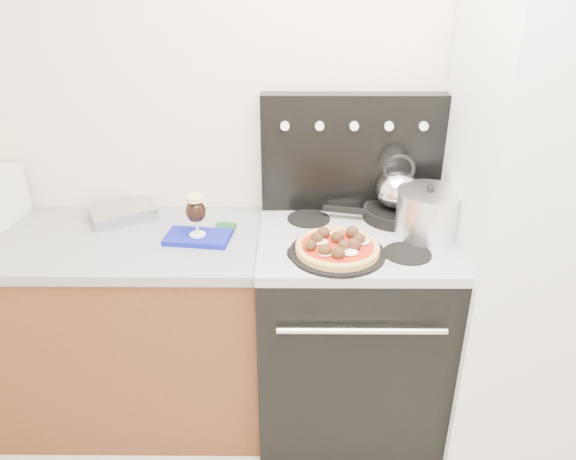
{
  "coord_description": "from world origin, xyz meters",
  "views": [
    {
      "loc": [
        -0.17,
        -0.81,
        1.93
      ],
      "look_at": [
        -0.19,
        1.05,
        1.01
      ],
      "focal_mm": 35.0,
      "sensor_mm": 36.0,
      "label": 1
    }
  ],
  "objects_px": {
    "base_cabinet": "(98,331)",
    "beer_glass": "(196,215)",
    "pizza_pan": "(337,253)",
    "skillet": "(395,213)",
    "pizza": "(338,246)",
    "stock_pot": "(428,214)",
    "fridge": "(535,232)",
    "stove_body": "(349,334)",
    "oven_mitt": "(198,237)",
    "tea_kettle": "(398,186)"
  },
  "relations": [
    {
      "from": "fridge",
      "to": "pizza",
      "type": "distance_m",
      "value": 0.79
    },
    {
      "from": "pizza",
      "to": "oven_mitt",
      "type": "bearing_deg",
      "value": 164.66
    },
    {
      "from": "fridge",
      "to": "beer_glass",
      "type": "bearing_deg",
      "value": 179.0
    },
    {
      "from": "stock_pot",
      "to": "oven_mitt",
      "type": "bearing_deg",
      "value": -179.33
    },
    {
      "from": "stock_pot",
      "to": "stove_body",
      "type": "bearing_deg",
      "value": -178.22
    },
    {
      "from": "pizza",
      "to": "stock_pot",
      "type": "xyz_separation_m",
      "value": [
        0.36,
        0.16,
        0.06
      ]
    },
    {
      "from": "base_cabinet",
      "to": "fridge",
      "type": "xyz_separation_m",
      "value": [
        1.8,
        -0.05,
        0.52
      ]
    },
    {
      "from": "fridge",
      "to": "stock_pot",
      "type": "distance_m",
      "value": 0.42
    },
    {
      "from": "pizza_pan",
      "to": "tea_kettle",
      "type": "relative_size",
      "value": 1.82
    },
    {
      "from": "fridge",
      "to": "skillet",
      "type": "height_order",
      "value": "fridge"
    },
    {
      "from": "stove_body",
      "to": "oven_mitt",
      "type": "distance_m",
      "value": 0.78
    },
    {
      "from": "tea_kettle",
      "to": "base_cabinet",
      "type": "bearing_deg",
      "value": 168.75
    },
    {
      "from": "oven_mitt",
      "to": "skillet",
      "type": "distance_m",
      "value": 0.83
    },
    {
      "from": "stove_body",
      "to": "beer_glass",
      "type": "bearing_deg",
      "value": -179.83
    },
    {
      "from": "base_cabinet",
      "to": "stove_body",
      "type": "height_order",
      "value": "stove_body"
    },
    {
      "from": "pizza",
      "to": "tea_kettle",
      "type": "distance_m",
      "value": 0.42
    },
    {
      "from": "pizza",
      "to": "stock_pot",
      "type": "height_order",
      "value": "stock_pot"
    },
    {
      "from": "pizza_pan",
      "to": "pizza",
      "type": "xyz_separation_m",
      "value": [
        0.0,
        0.0,
        0.03
      ]
    },
    {
      "from": "oven_mitt",
      "to": "stock_pot",
      "type": "bearing_deg",
      "value": 0.67
    },
    {
      "from": "base_cabinet",
      "to": "tea_kettle",
      "type": "height_order",
      "value": "tea_kettle"
    },
    {
      "from": "skillet",
      "to": "tea_kettle",
      "type": "height_order",
      "value": "tea_kettle"
    },
    {
      "from": "stove_body",
      "to": "stock_pot",
      "type": "distance_m",
      "value": 0.64
    },
    {
      "from": "base_cabinet",
      "to": "pizza_pan",
      "type": "distance_m",
      "value": 1.15
    },
    {
      "from": "stove_body",
      "to": "stock_pot",
      "type": "bearing_deg",
      "value": 1.78
    },
    {
      "from": "base_cabinet",
      "to": "tea_kettle",
      "type": "distance_m",
      "value": 1.44
    },
    {
      "from": "base_cabinet",
      "to": "pizza",
      "type": "distance_m",
      "value": 1.16
    },
    {
      "from": "pizza_pan",
      "to": "pizza",
      "type": "height_order",
      "value": "pizza"
    },
    {
      "from": "beer_glass",
      "to": "skillet",
      "type": "bearing_deg",
      "value": 11.3
    },
    {
      "from": "skillet",
      "to": "tea_kettle",
      "type": "distance_m",
      "value": 0.12
    },
    {
      "from": "beer_glass",
      "to": "pizza",
      "type": "relative_size",
      "value": 0.55
    },
    {
      "from": "beer_glass",
      "to": "pizza",
      "type": "bearing_deg",
      "value": -15.34
    },
    {
      "from": "skillet",
      "to": "stock_pot",
      "type": "relative_size",
      "value": 1.09
    },
    {
      "from": "pizza",
      "to": "tea_kettle",
      "type": "bearing_deg",
      "value": 49.54
    },
    {
      "from": "fridge",
      "to": "skillet",
      "type": "relative_size",
      "value": 7.08
    },
    {
      "from": "oven_mitt",
      "to": "tea_kettle",
      "type": "height_order",
      "value": "tea_kettle"
    },
    {
      "from": "base_cabinet",
      "to": "beer_glass",
      "type": "distance_m",
      "value": 0.75
    },
    {
      "from": "fridge",
      "to": "oven_mitt",
      "type": "bearing_deg",
      "value": 179.0
    },
    {
      "from": "stove_body",
      "to": "stock_pot",
      "type": "xyz_separation_m",
      "value": [
        0.28,
        0.01,
        0.57
      ]
    },
    {
      "from": "base_cabinet",
      "to": "stock_pot",
      "type": "height_order",
      "value": "stock_pot"
    },
    {
      "from": "skillet",
      "to": "stove_body",
      "type": "bearing_deg",
      "value": -138.99
    },
    {
      "from": "base_cabinet",
      "to": "beer_glass",
      "type": "bearing_deg",
      "value": -3.21
    },
    {
      "from": "pizza_pan",
      "to": "skillet",
      "type": "bearing_deg",
      "value": 49.54
    },
    {
      "from": "pizza_pan",
      "to": "pizza",
      "type": "distance_m",
      "value": 0.03
    },
    {
      "from": "base_cabinet",
      "to": "pizza_pan",
      "type": "bearing_deg",
      "value": -9.76
    },
    {
      "from": "stove_body",
      "to": "pizza_pan",
      "type": "bearing_deg",
      "value": -118.33
    },
    {
      "from": "fridge",
      "to": "pizza",
      "type": "height_order",
      "value": "fridge"
    },
    {
      "from": "pizza_pan",
      "to": "stove_body",
      "type": "bearing_deg",
      "value": 61.67
    },
    {
      "from": "beer_glass",
      "to": "stove_body",
      "type": "bearing_deg",
      "value": 0.17
    },
    {
      "from": "pizza_pan",
      "to": "base_cabinet",
      "type": "bearing_deg",
      "value": 170.24
    },
    {
      "from": "base_cabinet",
      "to": "skillet",
      "type": "distance_m",
      "value": 1.39
    }
  ]
}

